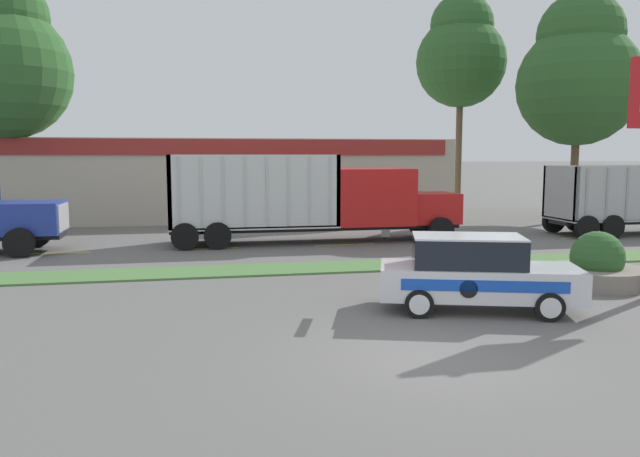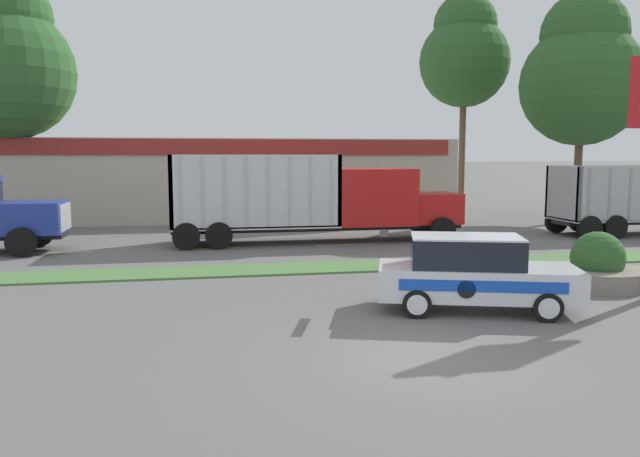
{
  "view_description": "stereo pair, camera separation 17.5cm",
  "coord_description": "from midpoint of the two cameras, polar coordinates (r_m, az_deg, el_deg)",
  "views": [
    {
      "loc": [
        -4.01,
        -10.06,
        3.57
      ],
      "look_at": [
        -0.27,
        8.46,
        1.33
      ],
      "focal_mm": 35.0,
      "sensor_mm": 36.0,
      "label": 1
    },
    {
      "loc": [
        -3.84,
        -10.1,
        3.57
      ],
      "look_at": [
        -0.27,
        8.46,
        1.33
      ],
      "focal_mm": 35.0,
      "sensor_mm": 36.0,
      "label": 2
    }
  ],
  "objects": [
    {
      "name": "ground_plane",
      "position": [
        11.39,
        10.05,
        -11.62
      ],
      "size": [
        600.0,
        600.0,
        0.0
      ],
      "primitive_type": "plane",
      "color": "slate"
    },
    {
      "name": "store_building_backdrop",
      "position": [
        38.38,
        -8.5,
        4.65
      ],
      "size": [
        24.81,
        12.1,
        4.41
      ],
      "color": "#BCB29E",
      "rests_on": "ground_plane"
    },
    {
      "name": "centre_line_4",
      "position": [
        24.23,
        -9.94,
        -1.81
      ],
      "size": [
        2.4,
        0.14,
        0.01
      ],
      "primitive_type": "cube",
      "color": "yellow",
      "rests_on": "ground_plane"
    },
    {
      "name": "centre_line_5",
      "position": [
        24.9,
        2.58,
        -1.48
      ],
      "size": [
        2.4,
        0.14,
        0.01
      ],
      "primitive_type": "cube",
      "color": "yellow",
      "rests_on": "ground_plane"
    },
    {
      "name": "tree_behind_left",
      "position": [
        41.23,
        13.2,
        15.34
      ],
      "size": [
        5.57,
        5.57,
        13.49
      ],
      "color": "brown",
      "rests_on": "ground_plane"
    },
    {
      "name": "centre_line_3",
      "position": [
        24.75,
        -22.55,
        -2.05
      ],
      "size": [
        2.4,
        0.14,
        0.01
      ],
      "primitive_type": "cube",
      "color": "yellow",
      "rests_on": "ground_plane"
    },
    {
      "name": "grass_verge",
      "position": [
        19.73,
        0.75,
        -3.58
      ],
      "size": [
        120.0,
        1.91,
        0.06
      ],
      "primitive_type": "cube",
      "color": "#517F42",
      "rests_on": "ground_plane"
    },
    {
      "name": "tree_behind_centre",
      "position": [
        36.71,
        23.0,
        13.02
      ],
      "size": [
        6.43,
        6.43,
        12.09
      ],
      "color": "brown",
      "rests_on": "ground_plane"
    },
    {
      "name": "dump_truck_lead",
      "position": [
        25.73,
        2.3,
        2.43
      ],
      "size": [
        11.92,
        2.77,
        3.58
      ],
      "color": "black",
      "rests_on": "ground_plane"
    },
    {
      "name": "rally_car",
      "position": [
        14.74,
        14.2,
        -3.95
      ],
      "size": [
        4.79,
        3.0,
        1.77
      ],
      "color": "silver",
      "rests_on": "ground_plane"
    },
    {
      "name": "centre_line_6",
      "position": [
        26.67,
        13.94,
        -1.13
      ],
      "size": [
        2.4,
        0.14,
        0.01
      ],
      "primitive_type": "cube",
      "color": "yellow",
      "rests_on": "ground_plane"
    },
    {
      "name": "stone_planter",
      "position": [
        18.67,
        24.25,
        -3.31
      ],
      "size": [
        2.6,
        2.6,
        1.5
      ],
      "color": "gray",
      "rests_on": "ground_plane"
    },
    {
      "name": "tree_behind_right",
      "position": [
        34.19,
        -26.64,
        13.67
      ],
      "size": [
        6.39,
        6.39,
        12.28
      ],
      "color": "brown",
      "rests_on": "ground_plane"
    },
    {
      "name": "centre_line_7",
      "position": [
        29.34,
        23.56,
        -0.79
      ],
      "size": [
        2.4,
        0.14,
        0.01
      ],
      "primitive_type": "cube",
      "color": "yellow",
      "rests_on": "ground_plane"
    }
  ]
}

